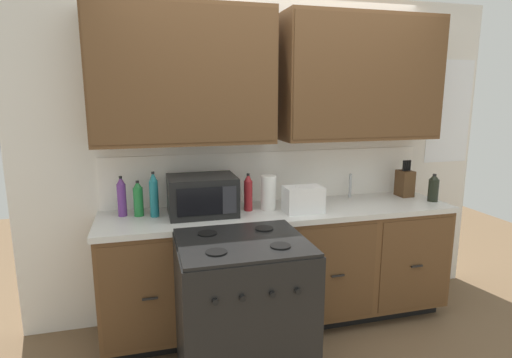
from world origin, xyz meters
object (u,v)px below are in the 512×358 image
at_px(knife_block, 405,183).
at_px(bottle_dark, 433,188).
at_px(stove_range, 243,314).
at_px(paper_towel_roll, 268,193).
at_px(bottle_teal, 154,195).
at_px(bottle_violet, 122,197).
at_px(bottle_green, 138,199).
at_px(microwave, 202,195).
at_px(bottle_red, 248,193).
at_px(toaster, 303,199).

bearing_deg(knife_block, bottle_dark, -61.31).
bearing_deg(stove_range, paper_towel_roll, 61.38).
xyz_separation_m(bottle_dark, bottle_teal, (-2.19, 0.14, 0.05)).
bearing_deg(paper_towel_roll, bottle_violet, 174.03).
relative_size(knife_block, bottle_teal, 0.96).
distance_m(stove_range, bottle_green, 1.10).
xyz_separation_m(stove_range, microwave, (-0.14, 0.65, 0.59)).
distance_m(microwave, knife_block, 1.74).
xyz_separation_m(stove_range, bottle_red, (0.20, 0.67, 0.59)).
relative_size(microwave, paper_towel_roll, 1.85).
distance_m(bottle_green, bottle_red, 0.79).
distance_m(microwave, toaster, 0.74).
bearing_deg(microwave, knife_block, 3.47).
bearing_deg(knife_block, microwave, -176.53).
relative_size(paper_towel_roll, bottle_teal, 0.81).
xyz_separation_m(knife_block, paper_towel_roll, (-1.25, -0.11, 0.01)).
distance_m(stove_range, bottle_teal, 1.03).
xyz_separation_m(stove_range, toaster, (0.58, 0.52, 0.55)).
bearing_deg(bottle_dark, bottle_violet, 174.90).
distance_m(knife_block, bottle_green, 2.18).
height_order(microwave, bottle_green, microwave).
xyz_separation_m(stove_range, bottle_dark, (1.72, 0.54, 0.56)).
xyz_separation_m(microwave, knife_block, (1.74, 0.11, -0.02)).
bearing_deg(bottle_violet, bottle_dark, -5.10).
xyz_separation_m(bottle_green, bottle_red, (0.79, -0.07, 0.01)).
bearing_deg(knife_block, toaster, -166.84).
distance_m(stove_range, microwave, 0.90).
relative_size(stove_range, toaster, 3.39).
bearing_deg(toaster, bottle_red, 159.47).
xyz_separation_m(bottle_red, bottle_violet, (-0.90, 0.09, 0.00)).
bearing_deg(bottle_green, stove_range, -51.40).
height_order(paper_towel_roll, bottle_violet, bottle_violet).
distance_m(bottle_green, bottle_violet, 0.12).
distance_m(stove_range, paper_towel_roll, 0.94).
xyz_separation_m(microwave, bottle_violet, (-0.56, 0.11, 0.00)).
relative_size(bottle_red, bottle_violet, 0.97).
relative_size(microwave, bottle_violet, 1.67).
bearing_deg(knife_block, paper_towel_roll, -174.94).
relative_size(paper_towel_roll, bottle_violet, 0.90).
xyz_separation_m(bottle_dark, bottle_red, (-1.52, 0.12, 0.03)).
bearing_deg(toaster, paper_towel_roll, 150.89).
bearing_deg(stove_range, microwave, 102.09).
relative_size(bottle_green, bottle_teal, 0.79).
distance_m(microwave, bottle_red, 0.34).
relative_size(paper_towel_roll, bottle_red, 0.93).
xyz_separation_m(paper_towel_roll, bottle_red, (-0.15, 0.02, 0.01)).
height_order(bottle_red, bottle_violet, bottle_violet).
xyz_separation_m(knife_block, bottle_red, (-1.40, -0.10, 0.02)).
relative_size(stove_range, bottle_teal, 2.94).
bearing_deg(stove_range, bottle_green, 128.60).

